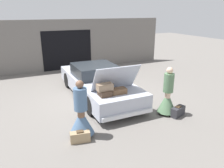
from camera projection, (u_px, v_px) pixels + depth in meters
The scene contains 7 objects.
ground_plane at pixel (98, 96), 8.76m from camera, with size 40.00×40.00×0.00m, color slate.
garage_wall_back at pixel (67, 45), 12.38m from camera, with size 12.00×0.14×2.80m.
car at pixel (97, 82), 8.59m from camera, with size 1.84×4.99×1.62m.
person_left at pixel (81, 117), 5.80m from camera, with size 0.67×0.67×1.58m.
person_right at pixel (167, 98), 7.06m from camera, with size 0.61×0.61×1.58m.
suitcase_beside_left_person at pixel (80, 137), 5.64m from camera, with size 0.54×0.29×0.31m.
suitcase_beside_right_person at pixel (178, 111), 7.02m from camera, with size 0.58×0.38×0.34m.
Camera 1 is at (-2.92, -7.63, 3.24)m, focal length 35.00 mm.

